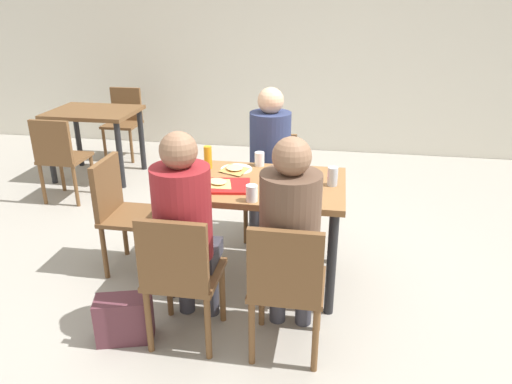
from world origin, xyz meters
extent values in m
cube|color=#9E998E|center=(0.00, 0.00, -0.01)|extent=(10.00, 10.00, 0.02)
cube|color=silver|center=(0.00, 3.20, 1.40)|extent=(10.00, 0.10, 2.80)
cube|color=olive|center=(0.00, 0.00, 0.72)|extent=(1.16, 0.75, 0.04)
cylinder|color=black|center=(-0.52, -0.32, 0.35)|extent=(0.06, 0.06, 0.70)
cylinder|color=black|center=(0.52, -0.32, 0.35)|extent=(0.06, 0.06, 0.70)
cylinder|color=black|center=(-0.52, 0.32, 0.35)|extent=(0.06, 0.06, 0.70)
cylinder|color=black|center=(0.52, 0.32, 0.35)|extent=(0.06, 0.06, 0.70)
cube|color=brown|center=(-0.29, -0.68, 0.42)|extent=(0.40, 0.40, 0.03)
cube|color=brown|center=(-0.29, -0.86, 0.63)|extent=(0.38, 0.04, 0.40)
cylinder|color=brown|center=(-0.46, -0.51, 0.20)|extent=(0.04, 0.04, 0.40)
cylinder|color=brown|center=(-0.12, -0.51, 0.20)|extent=(0.04, 0.04, 0.40)
cylinder|color=brown|center=(-0.46, -0.85, 0.20)|extent=(0.04, 0.04, 0.40)
cylinder|color=brown|center=(-0.12, -0.85, 0.20)|extent=(0.04, 0.04, 0.40)
cube|color=brown|center=(0.29, -0.68, 0.42)|extent=(0.40, 0.40, 0.03)
cube|color=brown|center=(0.29, -0.86, 0.63)|extent=(0.38, 0.04, 0.40)
cylinder|color=brown|center=(0.12, -0.51, 0.20)|extent=(0.04, 0.04, 0.40)
cylinder|color=brown|center=(0.46, -0.51, 0.20)|extent=(0.04, 0.04, 0.40)
cylinder|color=brown|center=(0.12, -0.85, 0.20)|extent=(0.04, 0.04, 0.40)
cylinder|color=brown|center=(0.46, -0.85, 0.20)|extent=(0.04, 0.04, 0.40)
cube|color=brown|center=(0.00, 0.68, 0.42)|extent=(0.40, 0.40, 0.03)
cube|color=brown|center=(0.00, 0.86, 0.63)|extent=(0.38, 0.04, 0.40)
cylinder|color=brown|center=(0.17, 0.51, 0.20)|extent=(0.04, 0.04, 0.40)
cylinder|color=brown|center=(-0.17, 0.51, 0.20)|extent=(0.04, 0.04, 0.40)
cylinder|color=brown|center=(0.17, 0.85, 0.20)|extent=(0.04, 0.04, 0.40)
cylinder|color=brown|center=(-0.17, 0.85, 0.20)|extent=(0.04, 0.04, 0.40)
cube|color=brown|center=(-0.88, 0.00, 0.42)|extent=(0.40, 0.40, 0.03)
cube|color=brown|center=(-1.06, 0.00, 0.63)|extent=(0.04, 0.38, 0.40)
cylinder|color=brown|center=(-0.71, 0.17, 0.20)|extent=(0.04, 0.04, 0.40)
cylinder|color=brown|center=(-0.71, -0.17, 0.20)|extent=(0.04, 0.04, 0.40)
cylinder|color=brown|center=(-1.05, 0.17, 0.20)|extent=(0.04, 0.04, 0.40)
cylinder|color=brown|center=(-1.05, -0.17, 0.20)|extent=(0.04, 0.04, 0.40)
cylinder|color=#383842|center=(-0.37, -0.45, 0.22)|extent=(0.10, 0.10, 0.43)
cylinder|color=#383842|center=(-0.21, -0.45, 0.22)|extent=(0.10, 0.10, 0.43)
cube|color=#383842|center=(-0.29, -0.55, 0.48)|extent=(0.32, 0.28, 0.10)
cylinder|color=maroon|center=(-0.29, -0.66, 0.79)|extent=(0.32, 0.32, 0.52)
sphere|color=#8C664C|center=(-0.29, -0.66, 1.14)|extent=(0.20, 0.20, 0.20)
cylinder|color=#383842|center=(0.21, -0.45, 0.22)|extent=(0.10, 0.10, 0.43)
cylinder|color=#383842|center=(0.37, -0.45, 0.22)|extent=(0.10, 0.10, 0.43)
cube|color=#383842|center=(0.29, -0.55, 0.48)|extent=(0.32, 0.28, 0.10)
cylinder|color=brown|center=(0.29, -0.66, 0.79)|extent=(0.32, 0.32, 0.52)
sphere|color=#8C664C|center=(0.29, -0.66, 1.14)|extent=(0.20, 0.20, 0.20)
cylinder|color=#383842|center=(0.08, 0.45, 0.22)|extent=(0.10, 0.10, 0.43)
cylinder|color=#383842|center=(-0.08, 0.45, 0.22)|extent=(0.10, 0.10, 0.43)
cube|color=#383842|center=(0.00, 0.55, 0.48)|extent=(0.32, 0.28, 0.10)
cylinder|color=navy|center=(0.00, 0.66, 0.79)|extent=(0.32, 0.32, 0.52)
sphere|color=#DBAD89|center=(0.00, 0.66, 1.14)|extent=(0.20, 0.20, 0.20)
cube|color=red|center=(-0.20, -0.13, 0.75)|extent=(0.39, 0.31, 0.02)
cube|color=red|center=(0.20, 0.11, 0.75)|extent=(0.38, 0.29, 0.02)
cylinder|color=white|center=(-0.17, 0.21, 0.74)|extent=(0.22, 0.22, 0.01)
cylinder|color=white|center=(0.17, -0.21, 0.74)|extent=(0.22, 0.22, 0.01)
pyramid|color=#DBAD60|center=(-0.23, -0.12, 0.76)|extent=(0.24, 0.24, 0.01)
ellipsoid|color=#D8C67F|center=(-0.23, -0.12, 0.77)|extent=(0.17, 0.17, 0.01)
pyramid|color=#C68C47|center=(0.18, 0.12, 0.76)|extent=(0.26, 0.21, 0.01)
ellipsoid|color=#D8C67F|center=(0.18, 0.12, 0.77)|extent=(0.18, 0.15, 0.01)
pyramid|color=#C68C47|center=(-0.18, 0.18, 0.75)|extent=(0.23, 0.25, 0.01)
ellipsoid|color=#D8C67F|center=(-0.18, 0.18, 0.76)|extent=(0.16, 0.17, 0.01)
pyramid|color=tan|center=(0.20, -0.20, 0.75)|extent=(0.20, 0.25, 0.01)
ellipsoid|color=#D8C67F|center=(0.20, -0.20, 0.76)|extent=(0.14, 0.17, 0.01)
cylinder|color=white|center=(-0.03, 0.32, 0.79)|extent=(0.07, 0.07, 0.10)
cylinder|color=white|center=(0.03, -0.32, 0.79)|extent=(0.07, 0.07, 0.10)
cylinder|color=white|center=(-0.47, 0.06, 0.79)|extent=(0.07, 0.07, 0.10)
cylinder|color=#B7BCC6|center=(0.49, 0.02, 0.80)|extent=(0.07, 0.07, 0.12)
cylinder|color=orange|center=(-0.38, 0.21, 0.82)|extent=(0.06, 0.06, 0.16)
sphere|color=silver|center=(-0.49, -0.02, 0.79)|extent=(0.10, 0.10, 0.10)
cube|color=#592D38|center=(-0.64, -0.78, 0.14)|extent=(0.35, 0.24, 0.28)
cube|color=brown|center=(-2.06, 1.78, 0.72)|extent=(0.90, 0.70, 0.04)
cylinder|color=black|center=(-2.45, 1.49, 0.35)|extent=(0.06, 0.06, 0.70)
cylinder|color=black|center=(-1.67, 1.49, 0.35)|extent=(0.06, 0.06, 0.70)
cylinder|color=black|center=(-2.45, 2.07, 0.35)|extent=(0.06, 0.06, 0.70)
cylinder|color=black|center=(-1.67, 2.07, 0.35)|extent=(0.06, 0.06, 0.70)
cube|color=brown|center=(-2.06, 1.13, 0.42)|extent=(0.40, 0.40, 0.03)
cube|color=brown|center=(-2.06, 0.95, 0.63)|extent=(0.38, 0.04, 0.40)
cylinder|color=brown|center=(-2.23, 1.30, 0.20)|extent=(0.04, 0.04, 0.40)
cylinder|color=brown|center=(-1.89, 1.30, 0.20)|extent=(0.04, 0.04, 0.40)
cylinder|color=brown|center=(-2.23, 0.96, 0.20)|extent=(0.04, 0.04, 0.40)
cylinder|color=brown|center=(-1.89, 0.96, 0.20)|extent=(0.04, 0.04, 0.40)
cube|color=brown|center=(-2.06, 2.43, 0.42)|extent=(0.40, 0.40, 0.03)
cube|color=brown|center=(-2.06, 2.61, 0.63)|extent=(0.38, 0.04, 0.40)
cylinder|color=brown|center=(-1.89, 2.26, 0.20)|extent=(0.04, 0.04, 0.40)
cylinder|color=brown|center=(-2.23, 2.26, 0.20)|extent=(0.04, 0.04, 0.40)
cylinder|color=brown|center=(-1.89, 2.60, 0.20)|extent=(0.04, 0.04, 0.40)
cylinder|color=brown|center=(-2.23, 2.60, 0.20)|extent=(0.04, 0.04, 0.40)
camera|label=1|loc=(0.50, -2.91, 1.88)|focal=33.81mm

